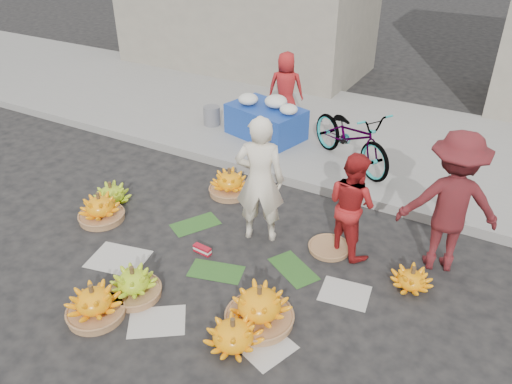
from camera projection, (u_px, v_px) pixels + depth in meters
The scene contains 22 objects.
ground at pixel (232, 265), 6.15m from camera, with size 80.00×80.00×0.00m, color black.
curb at pixel (306, 182), 7.76m from camera, with size 40.00×0.25×0.15m, color gray.
sidewalk at pixel (352, 134), 9.34m from camera, with size 40.00×4.00×0.12m, color gray.
newspaper_scatter at pixel (194, 305), 5.55m from camera, with size 3.20×1.80×0.00m, color #BCB7AE, non-canonical shape.
banana_leaves at pixel (233, 253), 6.34m from camera, with size 2.00×1.00×0.00m, color #214D19, non-canonical shape.
banana_bunch_0 at pixel (100, 208), 6.92m from camera, with size 0.66×0.66×0.43m.
banana_bunch_1 at pixel (134, 284), 5.60m from camera, with size 0.63×0.63×0.41m.
banana_bunch_2 at pixel (94, 303), 5.32m from camera, with size 0.61×0.61×0.43m.
banana_bunch_3 at pixel (233, 334), 4.98m from camera, with size 0.74×0.74×0.36m.
banana_bunch_4 at pixel (259, 307), 5.23m from camera, with size 0.77×0.77×0.49m.
banana_bunch_5 at pixel (412, 279), 5.75m from camera, with size 0.44×0.44×0.29m.
banana_bunch_6 at pixel (111, 193), 7.34m from camera, with size 0.58×0.58×0.33m.
banana_bunch_7 at pixel (230, 183), 7.53m from camera, with size 0.62×0.62×0.43m.
basket_spare at pixel (329, 248), 6.40m from camera, with size 0.51×0.51×0.06m, color #8B5E3A.
incense_stack at pixel (202, 250), 6.32m from camera, with size 0.24×0.08×0.10m, color #AC1222.
vendor_cream at pixel (260, 180), 6.23m from camera, with size 0.63×0.41×1.72m, color #F1E6CB.
vendor_red at pixel (352, 204), 6.06m from camera, with size 0.67×0.52×1.38m, color red.
man_striped at pixel (451, 203), 5.72m from camera, with size 1.15×0.66×1.77m, color maroon.
flower_table at pixel (266, 120), 8.97m from camera, with size 1.50×1.14×0.77m.
grey_bucket at pixel (212, 116), 9.50m from camera, with size 0.32×0.32×0.36m, color slate.
flower_vendor at pixel (286, 88), 9.35m from camera, with size 0.66×0.43×1.36m, color red.
bicycle at pixel (351, 136), 7.95m from camera, with size 1.88×0.65×0.99m, color gray.
Camera 1 is at (2.62, -4.05, 3.94)m, focal length 35.00 mm.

